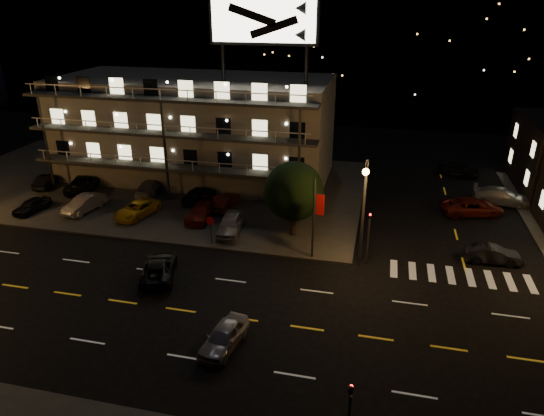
% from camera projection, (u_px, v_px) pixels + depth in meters
% --- Properties ---
extents(ground, '(140.00, 140.00, 0.00)m').
position_uv_depth(ground, '(211.00, 314.00, 29.88)').
color(ground, black).
rests_on(ground, ground).
extents(curb_nw, '(44.00, 24.00, 0.15)m').
position_uv_depth(curb_nw, '(149.00, 184.00, 50.61)').
color(curb_nw, '#343432').
rests_on(curb_nw, ground).
extents(motel, '(28.00, 13.80, 18.10)m').
position_uv_depth(motel, '(196.00, 127.00, 51.13)').
color(motel, gray).
rests_on(motel, ground).
extents(hill_backdrop, '(120.00, 25.00, 24.00)m').
position_uv_depth(hill_backdrop, '(305.00, 36.00, 87.92)').
color(hill_backdrop, black).
rests_on(hill_backdrop, ground).
extents(streetlight_nc, '(0.44, 1.92, 8.00)m').
position_uv_depth(streetlight_nc, '(364.00, 204.00, 33.23)').
color(streetlight_nc, '#2D2D30').
rests_on(streetlight_nc, ground).
extents(signal_nw, '(0.20, 0.27, 4.60)m').
position_uv_depth(signal_nw, '(369.00, 232.00, 34.58)').
color(signal_nw, '#2D2D30').
rests_on(signal_nw, ground).
extents(signal_sw, '(0.20, 0.27, 4.60)m').
position_uv_depth(signal_sw, '(349.00, 416.00, 19.40)').
color(signal_sw, '#2D2D30').
rests_on(signal_sw, ground).
extents(banner_north, '(0.83, 0.16, 6.40)m').
position_uv_depth(banner_north, '(315.00, 217.00, 34.96)').
color(banner_north, '#2D2D30').
rests_on(banner_north, ground).
extents(stop_sign, '(0.91, 0.11, 2.61)m').
position_uv_depth(stop_sign, '(211.00, 226.00, 37.47)').
color(stop_sign, '#2D2D30').
rests_on(stop_sign, ground).
extents(tree, '(4.91, 4.73, 6.18)m').
position_uv_depth(tree, '(293.00, 193.00, 38.17)').
color(tree, black).
rests_on(tree, curb_nw).
extents(lot_car_0, '(2.07, 3.79, 1.22)m').
position_uv_depth(lot_car_0, '(32.00, 205.00, 43.61)').
color(lot_car_0, black).
rests_on(lot_car_0, curb_nw).
extents(lot_car_1, '(2.34, 4.54, 1.42)m').
position_uv_depth(lot_car_1, '(84.00, 204.00, 43.68)').
color(lot_car_1, gray).
rests_on(lot_car_1, curb_nw).
extents(lot_car_2, '(3.15, 4.93, 1.26)m').
position_uv_depth(lot_car_2, '(137.00, 209.00, 42.72)').
color(lot_car_2, gold).
rests_on(lot_car_2, curb_nw).
extents(lot_car_3, '(1.91, 4.60, 1.33)m').
position_uv_depth(lot_car_3, '(202.00, 211.00, 42.24)').
color(lot_car_3, '#62170E').
rests_on(lot_car_3, curb_nw).
extents(lot_car_4, '(2.32, 4.67, 1.53)m').
position_uv_depth(lot_car_4, '(230.00, 224.00, 39.65)').
color(lot_car_4, gray).
rests_on(lot_car_4, curb_nw).
extents(lot_car_5, '(1.93, 4.06, 1.28)m').
position_uv_depth(lot_car_5, '(48.00, 181.00, 49.43)').
color(lot_car_5, black).
rests_on(lot_car_5, curb_nw).
extents(lot_car_6, '(3.79, 5.95, 1.53)m').
position_uv_depth(lot_car_6, '(84.00, 183.00, 48.52)').
color(lot_car_6, black).
rests_on(lot_car_6, curb_nw).
extents(lot_car_7, '(2.21, 4.83, 1.37)m').
position_uv_depth(lot_car_7, '(151.00, 187.00, 47.70)').
color(lot_car_7, gray).
rests_on(lot_car_7, curb_nw).
extents(lot_car_8, '(2.56, 4.56, 1.47)m').
position_uv_depth(lot_car_8, '(200.00, 194.00, 45.81)').
color(lot_car_8, black).
rests_on(lot_car_8, curb_nw).
extents(lot_car_9, '(1.73, 4.17, 1.34)m').
position_uv_depth(lot_car_9, '(225.00, 201.00, 44.29)').
color(lot_car_9, '#62170E').
rests_on(lot_car_9, curb_nw).
extents(side_car_0, '(4.02, 1.53, 1.31)m').
position_uv_depth(side_car_0, '(493.00, 255.00, 35.50)').
color(side_car_0, black).
rests_on(side_car_0, ground).
extents(side_car_1, '(5.87, 3.83, 1.50)m').
position_uv_depth(side_car_1, '(472.00, 207.00, 43.40)').
color(side_car_1, '#62170E').
rests_on(side_car_1, ground).
extents(side_car_2, '(5.49, 3.05, 1.50)m').
position_uv_depth(side_car_2, '(502.00, 196.00, 45.67)').
color(side_car_2, gray).
rests_on(side_car_2, ground).
extents(side_car_3, '(4.60, 2.47, 1.49)m').
position_uv_depth(side_car_3, '(458.00, 170.00, 52.73)').
color(side_car_3, black).
rests_on(side_car_3, ground).
extents(road_car_east, '(2.24, 4.19, 1.36)m').
position_uv_depth(road_car_east, '(224.00, 337.00, 26.88)').
color(road_car_east, gray).
rests_on(road_car_east, ground).
extents(road_car_west, '(3.61, 5.26, 1.34)m').
position_uv_depth(road_car_west, '(158.00, 268.00, 33.67)').
color(road_car_west, black).
rests_on(road_car_west, ground).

